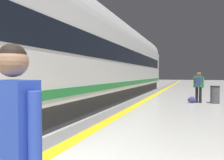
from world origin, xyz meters
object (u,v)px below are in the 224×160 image
(high_speed_train, at_px, (60,48))
(waste_bin, at_px, (215,95))
(traveller_foreground, at_px, (12,144))
(passenger_near, at_px, (199,84))
(duffel_bag_near, at_px, (192,100))

(high_speed_train, relative_size, waste_bin, 37.20)
(traveller_foreground, xyz_separation_m, passenger_near, (1.56, 10.96, 0.00))
(traveller_foreground, bearing_deg, waste_bin, 77.92)
(high_speed_train, height_order, traveller_foreground, high_speed_train)
(passenger_near, bearing_deg, duffel_bag_near, -156.55)
(traveller_foreground, distance_m, waste_bin, 11.23)
(duffel_bag_near, bearing_deg, high_speed_train, -133.40)
(high_speed_train, height_order, passenger_near, high_speed_train)
(traveller_foreground, relative_size, duffel_bag_near, 3.91)
(high_speed_train, height_order, duffel_bag_near, high_speed_train)
(traveller_foreground, bearing_deg, duffel_bag_near, 83.44)
(duffel_bag_near, bearing_deg, waste_bin, 7.31)
(passenger_near, relative_size, waste_bin, 1.84)
(high_speed_train, distance_m, traveller_foreground, 6.95)
(traveller_foreground, bearing_deg, high_speed_train, 121.08)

